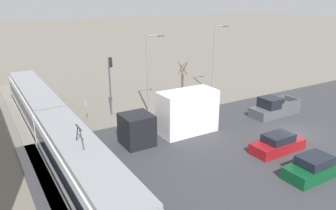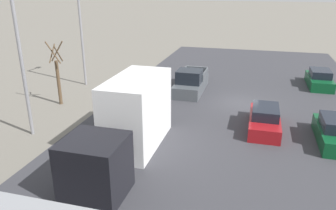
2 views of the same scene
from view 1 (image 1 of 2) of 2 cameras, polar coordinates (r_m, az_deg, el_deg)
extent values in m
plane|color=slate|center=(31.26, 21.30, -4.62)|extent=(320.00, 320.00, 0.00)
cube|color=#38383D|center=(31.25, 21.30, -4.56)|extent=(19.19, 43.55, 0.08)
cube|color=gray|center=(21.09, -13.74, -15.34)|extent=(62.14, 4.40, 0.08)
cube|color=gray|center=(21.20, -11.86, -14.64)|extent=(60.90, 0.10, 0.14)
cube|color=gray|center=(20.88, -15.71, -15.54)|extent=(60.90, 0.10, 0.14)
cube|color=white|center=(20.93, -14.64, -11.12)|extent=(15.12, 2.73, 2.77)
cube|color=black|center=(20.78, -14.72, -10.33)|extent=(14.67, 2.76, 0.92)
cube|color=black|center=(21.36, -14.46, -13.13)|extent=(14.97, 2.77, 0.26)
cube|color=gray|center=(20.21, -15.01, -7.21)|extent=(15.12, 2.51, 0.40)
cube|color=white|center=(35.01, -22.15, 0.27)|extent=(15.12, 2.73, 2.77)
cube|color=black|center=(34.92, -22.22, 0.78)|extent=(14.67, 2.76, 0.92)
cube|color=black|center=(35.27, -21.98, -1.06)|extent=(14.97, 2.77, 0.26)
cube|color=gray|center=(34.59, -22.47, 2.76)|extent=(15.12, 2.51, 0.40)
cylinder|color=#2D2D33|center=(19.51, -14.80, -5.73)|extent=(0.66, 0.07, 1.15)
cylinder|color=#2D2D33|center=(20.31, -15.55, -4.81)|extent=(0.66, 0.07, 1.15)
cube|color=#2D2D33|center=(19.70, -15.32, -3.80)|extent=(1.10, 0.08, 0.06)
cube|color=black|center=(26.53, -5.45, -4.29)|extent=(2.44, 2.39, 2.57)
cube|color=white|center=(28.62, 3.42, -1.20)|extent=(2.44, 5.08, 3.78)
cube|color=#196B38|center=(29.46, 2.08, 0.18)|extent=(0.02, 2.54, 0.94)
cube|color=#4C5156|center=(34.95, 18.07, -0.89)|extent=(2.10, 5.36, 0.93)
cube|color=black|center=(34.11, 17.39, 0.42)|extent=(1.93, 1.82, 1.01)
cube|color=#4C5156|center=(36.14, 18.22, 0.95)|extent=(0.13, 2.68, 0.54)
cube|color=#4C5156|center=(35.00, 20.58, 0.12)|extent=(0.13, 2.68, 0.54)
cube|color=#4C5156|center=(36.66, 20.84, 0.90)|extent=(1.93, 0.21, 0.54)
cube|color=red|center=(37.32, 19.87, 0.58)|extent=(0.14, 0.04, 0.18)
cube|color=#0C4723|center=(24.37, 23.95, -10.34)|extent=(1.88, 4.29, 0.85)
cube|color=black|center=(24.04, 24.18, -8.80)|extent=(1.62, 2.23, 0.62)
cube|color=maroon|center=(27.03, 18.52, -6.81)|extent=(1.79, 4.48, 0.82)
cube|color=black|center=(26.75, 18.67, -5.43)|extent=(1.54, 2.33, 0.60)
cylinder|color=#47474C|center=(33.13, -10.05, 3.09)|extent=(0.16, 0.16, 5.92)
cube|color=black|center=(32.63, -9.99, 7.34)|extent=(0.28, 0.22, 0.95)
sphere|color=red|center=(32.62, -9.83, 7.91)|extent=(0.18, 0.18, 0.18)
sphere|color=#3C2C06|center=(32.67, -9.80, 7.36)|extent=(0.18, 0.18, 0.18)
sphere|color=black|center=(32.74, -9.77, 6.81)|extent=(0.18, 0.18, 0.18)
cylinder|color=brown|center=(37.41, 2.52, 3.04)|extent=(0.24, 0.24, 3.28)
cylinder|color=brown|center=(37.10, 2.35, 6.33)|extent=(0.09, 0.92, 1.26)
cylinder|color=brown|center=(36.74, 2.24, 6.40)|extent=(1.11, 0.09, 1.53)
cylinder|color=brown|center=(36.69, 2.78, 6.19)|extent=(0.09, 0.92, 1.26)
cylinder|color=brown|center=(37.01, 2.89, 6.48)|extent=(1.11, 0.09, 1.53)
cylinder|color=gray|center=(33.25, -3.50, 5.24)|extent=(0.20, 0.20, 7.99)
cylinder|color=gray|center=(32.96, -2.38, 11.99)|extent=(0.12, 1.60, 0.12)
cube|color=#515156|center=(33.33, -1.22, 11.97)|extent=(0.36, 0.60, 0.18)
cylinder|color=gray|center=(40.31, 8.06, 7.69)|extent=(0.20, 0.20, 8.34)
cylinder|color=gray|center=(40.27, 9.24, 13.45)|extent=(0.12, 1.60, 0.12)
cube|color=#515156|center=(40.76, 10.06, 13.38)|extent=(0.36, 0.60, 0.18)
cylinder|color=gray|center=(32.28, -14.16, -1.16)|extent=(0.06, 0.06, 2.11)
cube|color=white|center=(32.02, -14.23, 0.25)|extent=(0.32, 0.02, 0.44)
cube|color=red|center=(32.03, -14.21, 0.25)|extent=(0.31, 0.01, 0.10)
camera|label=2|loc=(16.51, -30.64, 4.77)|focal=35.00mm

